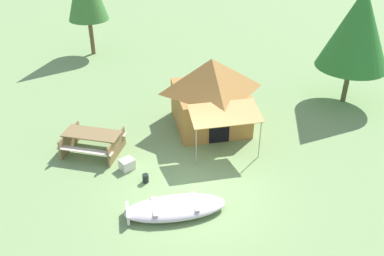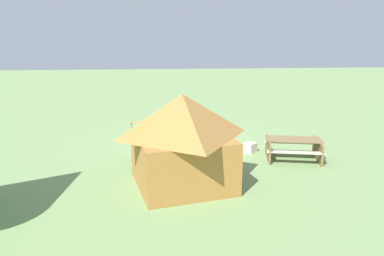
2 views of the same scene
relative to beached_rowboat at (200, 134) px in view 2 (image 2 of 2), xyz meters
name	(u,v)px [view 2 (image 2 of 2)]	position (x,y,z in m)	size (l,w,h in m)	color
ground_plane	(188,146)	(0.66, 1.04, -0.20)	(80.00, 80.00, 0.00)	#77975C
beached_rowboat	(200,134)	(0.00, 0.00, 0.00)	(3.15, 1.64, 0.38)	silver
canvas_cabin_tent	(182,139)	(1.18, 5.10, 1.26)	(3.47, 4.56, 2.81)	#A97336
picnic_table	(293,146)	(-3.05, 3.15, 0.31)	(2.27, 1.91, 0.80)	olive
cooler_box	(250,148)	(-1.71, 2.14, -0.01)	(0.45, 0.39, 0.37)	beige
fuel_can	(229,144)	(-1.01, 1.44, -0.06)	(0.20, 0.20, 0.29)	black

